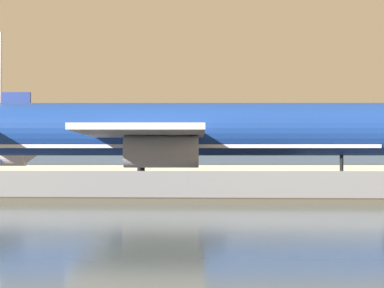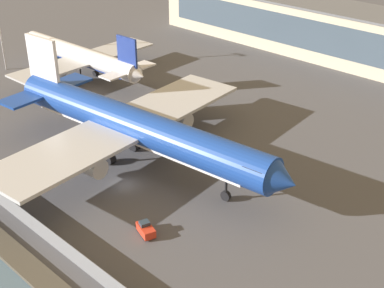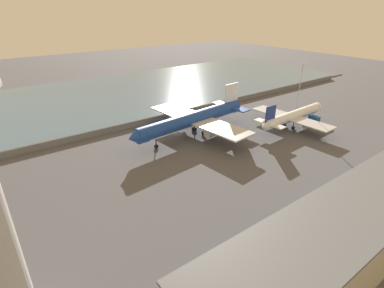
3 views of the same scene
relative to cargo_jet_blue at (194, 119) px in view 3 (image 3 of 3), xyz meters
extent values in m
plane|color=#4C4C51|center=(4.48, -5.74, -6.58)|extent=(500.00, 500.00, 0.00)
cube|color=slate|center=(4.48, -76.74, -6.58)|extent=(320.00, 98.00, 0.01)
cube|color=#474238|center=(4.48, -26.24, -6.33)|extent=(320.00, 3.00, 0.50)
cube|color=slate|center=(4.48, -21.74, -5.31)|extent=(280.00, 0.08, 2.55)
cylinder|color=slate|center=(-93.52, -21.74, -5.31)|extent=(0.10, 0.10, 2.55)
cylinder|color=slate|center=(4.48, -21.74, -5.31)|extent=(0.10, 0.10, 2.55)
cylinder|color=#193D93|center=(0.79, 0.08, 0.24)|extent=(50.77, 10.47, 5.57)
cone|color=#193D93|center=(27.43, 2.69, 0.24)|extent=(4.12, 5.62, 5.29)
cone|color=#193D93|center=(-25.85, -2.54, 0.24)|extent=(4.09, 5.34, 5.01)
cube|color=#232D3D|center=(23.90, 2.35, 0.94)|extent=(3.51, 5.01, 1.67)
cube|color=silver|center=(0.79, 0.08, -1.29)|extent=(43.13, 8.63, 1.00)
cube|color=#B7BABF|center=(-2.90, 11.89, -0.46)|extent=(13.42, 25.20, 0.56)
cube|color=#B7BABF|center=(-0.53, -12.22, -0.46)|extent=(13.42, 25.20, 0.56)
cylinder|color=#B7BABF|center=(-1.20, 10.11, -2.27)|extent=(7.33, 3.74, 3.06)
cylinder|color=#B7BABF|center=(0.78, -10.15, -2.27)|extent=(7.33, 3.74, 3.06)
cube|color=silver|center=(-21.31, -2.09, 5.81)|extent=(7.60, 1.40, 9.47)
cube|color=#193D93|center=(-21.74, 2.33, 0.66)|extent=(5.89, 9.33, 0.45)
cube|color=#193D93|center=(-20.87, -6.51, 0.66)|extent=(5.89, 9.33, 0.45)
cylinder|color=black|center=(18.37, 1.80, -4.17)|extent=(0.39, 0.39, 3.26)
cylinder|color=black|center=(18.37, 1.80, -5.80)|extent=(1.61, 0.76, 1.56)
cylinder|color=black|center=(-3.01, 2.64, -4.17)|extent=(0.45, 0.45, 3.26)
cylinder|color=black|center=(-3.01, 2.64, -5.80)|extent=(1.91, 1.42, 1.79)
cylinder|color=black|center=(-2.44, -3.18, -4.17)|extent=(0.45, 0.45, 3.26)
cylinder|color=black|center=(-2.44, -3.18, -5.80)|extent=(1.91, 1.42, 1.79)
cylinder|color=white|center=(-39.10, 17.53, -1.65)|extent=(37.09, 5.63, 4.03)
cone|color=white|center=(-58.66, 16.67, -1.65)|extent=(2.78, 3.93, 3.82)
cone|color=white|center=(-19.54, 18.38, -1.65)|extent=(2.77, 3.73, 3.62)
cube|color=#232D3D|center=(-56.08, 16.79, -1.15)|extent=(2.36, 3.51, 1.21)
cube|color=navy|center=(-39.10, 17.53, -2.76)|extent=(31.51, 4.58, 0.72)
cube|color=#B7BABF|center=(-36.87, 8.75, -2.15)|extent=(8.89, 18.07, 0.40)
cube|color=#B7BABF|center=(-37.64, 26.47, -2.15)|extent=(8.89, 18.07, 0.40)
cylinder|color=#B7BABF|center=(-38.04, 10.12, -3.46)|extent=(5.26, 2.44, 2.21)
cylinder|color=#B7BABF|center=(-38.68, 25.00, -3.46)|extent=(5.26, 2.44, 2.21)
cube|color=navy|center=(-22.86, 18.23, 2.37)|extent=(5.56, 0.72, 6.84)
cube|color=white|center=(-22.72, 14.99, -1.35)|extent=(3.97, 6.66, 0.32)
cube|color=white|center=(-23.00, 21.48, -1.35)|extent=(3.97, 6.66, 0.32)
cylinder|color=black|center=(-52.02, 16.96, -4.84)|extent=(0.28, 0.28, 2.35)
cylinder|color=black|center=(-52.02, 16.96, -6.02)|extent=(1.15, 0.49, 1.13)
cylinder|color=black|center=(-36.42, 15.53, -4.84)|extent=(0.32, 0.32, 2.35)
cylinder|color=black|center=(-36.42, 15.53, -6.02)|extent=(1.33, 0.96, 1.30)
cylinder|color=black|center=(-36.61, 19.75, -4.84)|extent=(0.32, 0.32, 2.35)
cylinder|color=black|center=(-36.61, 19.75, -6.02)|extent=(1.33, 0.96, 1.30)
cube|color=red|center=(16.00, -11.71, -5.84)|extent=(3.54, 2.52, 1.11)
cube|color=#283847|center=(15.62, -11.59, -5.03)|extent=(1.46, 1.57, 0.50)
cylinder|color=black|center=(14.85, -12.05, -6.23)|extent=(0.73, 0.43, 0.70)
cylinder|color=black|center=(15.27, -10.76, -6.23)|extent=(0.73, 0.43, 0.70)
cylinder|color=black|center=(16.73, -12.67, -6.23)|extent=(0.73, 0.43, 0.70)
cylinder|color=black|center=(17.16, -11.38, -6.23)|extent=(0.73, 0.43, 0.70)
cube|color=#19519E|center=(-52.50, 19.07, -5.32)|extent=(3.20, 5.54, 2.07)
cube|color=#283847|center=(-52.10, 20.84, -4.93)|extent=(2.20, 1.56, 0.83)
cube|color=orange|center=(-52.50, 19.07, -4.18)|extent=(1.13, 0.72, 0.16)
cylinder|color=black|center=(-53.06, 20.84, -6.16)|extent=(0.40, 0.87, 0.84)
cylinder|color=black|center=(-51.24, 20.43, -6.16)|extent=(0.40, 0.87, 0.84)
cylinder|color=black|center=(-53.77, 17.70, -6.16)|extent=(0.40, 0.87, 0.84)
cylinder|color=black|center=(-51.95, 17.29, -6.16)|extent=(0.40, 0.87, 0.84)
cube|color=#3D4C5B|center=(-1.69, 61.56, 0.25)|extent=(99.21, 0.16, 7.45)
cylinder|color=#A8A8AD|center=(-55.37, 7.53, 4.90)|extent=(0.36, 0.36, 22.97)
cube|color=#A8A8AD|center=(-55.37, 7.53, 16.14)|extent=(3.20, 0.24, 0.24)
cube|color=silver|center=(-56.57, 7.53, 15.84)|extent=(0.60, 0.40, 0.44)
cube|color=silver|center=(-54.17, 7.53, 15.84)|extent=(0.60, 0.40, 0.44)
camera|label=1|loc=(12.49, -95.22, -3.53)|focal=85.00mm
camera|label=2|loc=(60.09, -48.69, 37.68)|focal=50.00mm
camera|label=3|loc=(65.86, 87.47, 40.32)|focal=28.00mm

